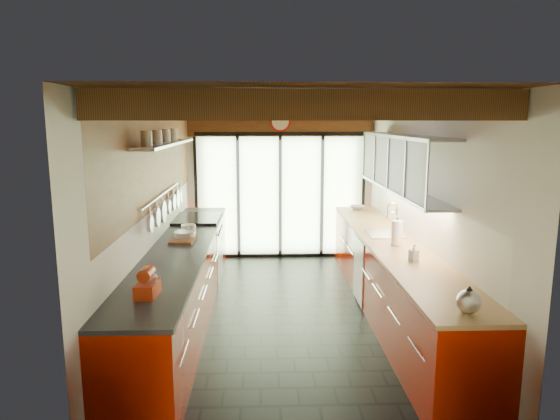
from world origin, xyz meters
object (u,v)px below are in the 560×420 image
object	(u,v)px
kettle	(469,300)
soap_bottle	(414,253)
paper_towel	(397,233)
stand_mixer	(148,284)
bowl	(358,208)

from	to	relation	value
kettle	soap_bottle	size ratio (longest dim) A/B	1.32
paper_towel	soap_bottle	distance (m)	0.68
stand_mixer	bowl	xyz separation A→B (m)	(2.54, 4.04, -0.07)
bowl	soap_bottle	bearing A→B (deg)	-90.00
paper_towel	soap_bottle	world-z (taller)	paper_towel
stand_mixer	soap_bottle	distance (m)	2.71
kettle	bowl	xyz separation A→B (m)	(0.00, 4.50, -0.07)
kettle	soap_bottle	world-z (taller)	kettle
soap_bottle	paper_towel	bearing A→B (deg)	90.00
bowl	stand_mixer	bearing A→B (deg)	-122.13
kettle	paper_towel	bearing A→B (deg)	90.00
kettle	soap_bottle	distance (m)	1.40
stand_mixer	soap_bottle	world-z (taller)	stand_mixer
stand_mixer	bowl	size ratio (longest dim) A/B	1.18
kettle	paper_towel	distance (m)	2.08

